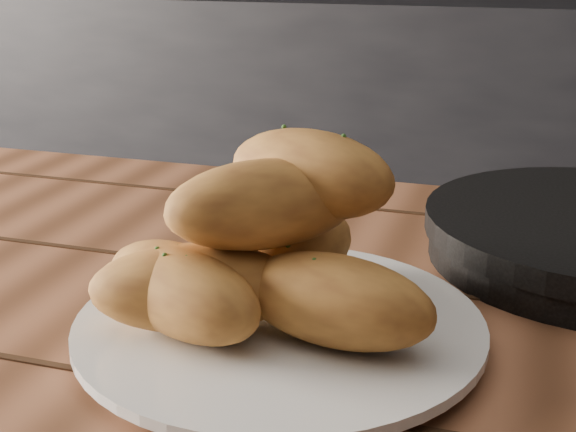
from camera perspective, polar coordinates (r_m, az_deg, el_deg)
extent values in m
cube|color=black|center=(2.13, 5.70, 3.14)|extent=(2.80, 0.60, 0.90)
cube|color=brown|center=(0.61, 1.23, -9.96)|extent=(1.39, 0.83, 0.04)
cylinder|color=silver|center=(0.59, -0.59, -8.32)|extent=(0.27, 0.27, 0.01)
cylinder|color=silver|center=(0.59, -0.59, -7.63)|extent=(0.30, 0.30, 0.01)
ellipsoid|color=#CB8838|center=(0.56, -6.69, -5.09)|extent=(0.16, 0.11, 0.06)
ellipsoid|color=#CB8838|center=(0.54, 3.37, -6.02)|extent=(0.15, 0.09, 0.06)
ellipsoid|color=#CB8838|center=(0.62, 0.47, -2.61)|extent=(0.10, 0.15, 0.06)
ellipsoid|color=#CB8838|center=(0.55, -1.71, 0.87)|extent=(0.15, 0.14, 0.06)
ellipsoid|color=#CB8838|center=(0.57, 1.60, 3.06)|extent=(0.15, 0.10, 0.06)
ellipsoid|color=#CB8838|center=(0.56, -7.61, -5.27)|extent=(0.16, 0.12, 0.06)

